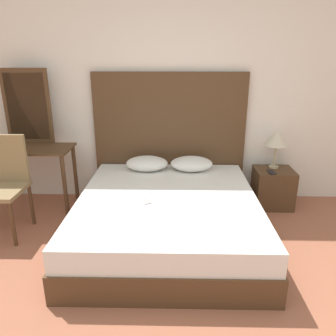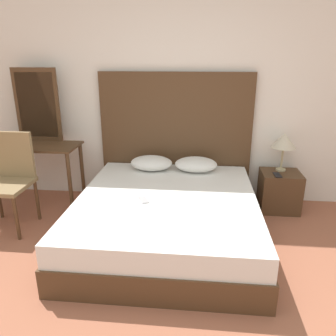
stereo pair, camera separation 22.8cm
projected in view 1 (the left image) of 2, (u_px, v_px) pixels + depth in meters
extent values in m
cube|color=white|center=(179.00, 88.00, 3.82)|extent=(10.00, 0.06, 2.70)
cube|color=#4C331E|center=(168.00, 226.00, 3.22)|extent=(1.71, 1.93, 0.25)
cube|color=white|center=(168.00, 206.00, 3.14)|extent=(1.68, 1.89, 0.20)
cube|color=#4C331E|center=(170.00, 138.00, 3.94)|extent=(1.80, 0.05, 1.54)
ellipsoid|color=white|center=(147.00, 163.00, 3.79)|extent=(0.48, 0.35, 0.16)
ellipsoid|color=white|center=(192.00, 164.00, 3.78)|extent=(0.48, 0.35, 0.16)
cube|color=#B7B7BC|center=(145.00, 201.00, 3.00)|extent=(0.13, 0.17, 0.01)
cube|color=#4C331E|center=(273.00, 188.00, 3.87)|extent=(0.44, 0.38, 0.46)
cylinder|color=tan|center=(274.00, 167.00, 3.87)|extent=(0.11, 0.11, 0.02)
cylinder|color=tan|center=(275.00, 156.00, 3.82)|extent=(0.02, 0.02, 0.25)
cone|color=beige|center=(277.00, 138.00, 3.75)|extent=(0.27, 0.27, 0.17)
cube|color=black|center=(271.00, 172.00, 3.71)|extent=(0.08, 0.15, 0.01)
cube|color=#4C331E|center=(25.00, 149.00, 3.65)|extent=(1.03, 0.48, 0.02)
cylinder|color=#4C331E|center=(65.00, 187.00, 3.58)|extent=(0.04, 0.04, 0.71)
cylinder|color=#4C331E|center=(75.00, 174.00, 3.95)|extent=(0.04, 0.04, 0.71)
cube|color=#4C331E|center=(27.00, 107.00, 3.71)|extent=(0.53, 0.03, 0.85)
cube|color=#B2BCC6|center=(27.00, 107.00, 3.70)|extent=(0.45, 0.01, 0.74)
cube|color=olive|center=(4.00, 158.00, 3.29)|extent=(0.47, 0.04, 0.49)
cylinder|color=#4C331E|center=(13.00, 224.00, 3.05)|extent=(0.04, 0.04, 0.45)
cylinder|color=#4C331E|center=(32.00, 205.00, 3.45)|extent=(0.04, 0.04, 0.45)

